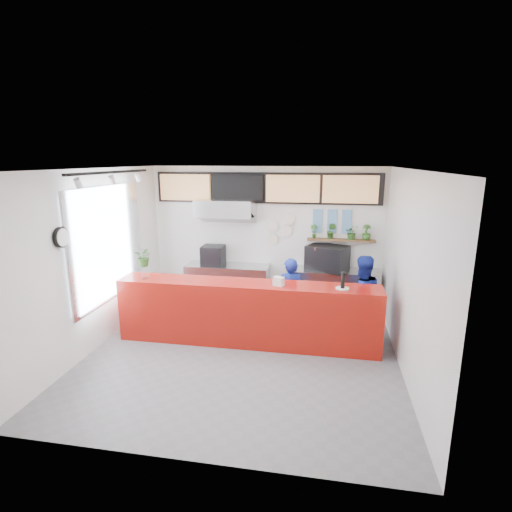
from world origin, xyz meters
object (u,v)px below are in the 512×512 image
Objects in this scene: service_counter at (247,313)px; pepper_mill at (343,280)px; espresso_machine at (327,258)px; staff_center at (289,295)px; staff_right at (361,298)px; panini_oven at (213,255)px.

pepper_mill reaches higher than service_counter.
espresso_machine is 1.43m from staff_center.
staff_right reaches higher than pepper_mill.
pepper_mill reaches higher than panini_oven.
panini_oven is at bearing 121.76° from service_counter.
staff_center is 0.92× the size of staff_right.
service_counter is at bearing 30.91° from staff_center.
staff_right is at bearing 58.51° from pepper_mill.
service_counter is at bearing 178.04° from pepper_mill.
pepper_mill is at bearing -58.76° from espresso_machine.
staff_right is at bearing -41.02° from espresso_machine.
service_counter is 1.73m from pepper_mill.
panini_oven is at bearing -156.48° from espresso_machine.
service_counter is 3.19× the size of staff_center.
espresso_machine is 2.91× the size of pepper_mill.
staff_center is at bearing -26.93° from staff_right.
staff_right reaches higher than service_counter.
service_counter is at bearing -102.99° from espresso_machine.
pepper_mill is (0.25, -1.85, 0.10)m from espresso_machine.
service_counter is 0.92m from staff_center.
espresso_machine is at bearing -130.66° from staff_center.
staff_center is at bearing 143.91° from pepper_mill.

